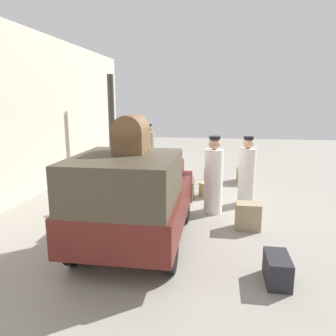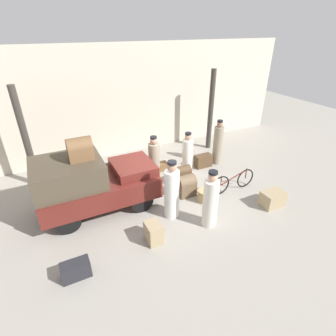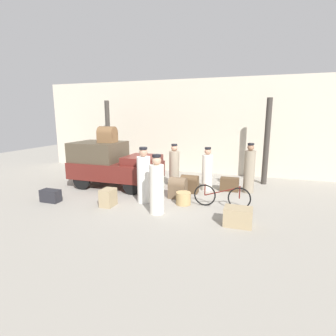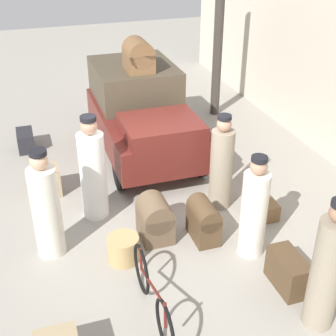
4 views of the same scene
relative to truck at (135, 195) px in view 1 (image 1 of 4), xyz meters
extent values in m
plane|color=gray|center=(2.23, -0.43, -0.95)|extent=(30.00, 30.00, 0.00)
cube|color=beige|center=(2.23, 3.64, 1.30)|extent=(16.00, 0.15, 4.50)
cylinder|color=#38332D|center=(5.79, 2.32, 0.80)|extent=(0.22, 0.22, 3.50)
cylinder|color=black|center=(1.26, 0.81, -0.59)|extent=(0.71, 0.12, 0.71)
cylinder|color=black|center=(1.26, -0.81, -0.59)|extent=(0.71, 0.12, 0.71)
cylinder|color=black|center=(-0.89, 0.81, -0.59)|extent=(0.71, 0.12, 0.71)
cylinder|color=black|center=(-0.89, -0.81, -0.59)|extent=(0.71, 0.12, 0.71)
cube|color=#591E19|center=(0.19, 0.00, -0.25)|extent=(3.47, 1.78, 0.63)
cube|color=#473D2D|center=(-0.59, 0.00, 0.44)|extent=(1.91, 1.64, 0.76)
cube|color=#591E19|center=(1.31, 0.00, 0.21)|extent=(1.21, 1.39, 0.29)
torus|color=black|center=(5.01, -1.11, -0.60)|extent=(0.69, 0.04, 0.69)
torus|color=black|center=(3.95, -1.11, -0.60)|extent=(0.69, 0.04, 0.69)
cylinder|color=#591914|center=(4.48, -1.11, -0.43)|extent=(1.07, 0.04, 0.38)
cylinder|color=#591914|center=(3.95, -1.11, -0.42)|extent=(0.04, 0.04, 0.36)
cylinder|color=#591914|center=(5.01, -1.11, -0.41)|extent=(0.04, 0.04, 0.39)
cylinder|color=tan|center=(3.28, -1.21, -0.75)|extent=(0.48, 0.48, 0.40)
cylinder|color=silver|center=(2.75, -2.21, -0.23)|extent=(0.42, 0.42, 1.44)
sphere|color=tan|center=(2.75, -2.21, 0.63)|extent=(0.26, 0.26, 0.26)
cylinder|color=black|center=(2.75, -2.21, 0.76)|extent=(0.25, 0.25, 0.07)
cylinder|color=gray|center=(2.36, 0.75, -0.23)|extent=(0.40, 0.40, 1.43)
sphere|color=tan|center=(2.36, 0.75, 0.61)|extent=(0.25, 0.25, 0.25)
cylinder|color=black|center=(2.36, 0.75, 0.73)|extent=(0.23, 0.23, 0.07)
cylinder|color=silver|center=(3.70, 0.67, -0.27)|extent=(0.39, 0.39, 1.37)
sphere|color=tan|center=(3.70, 0.67, 0.54)|extent=(0.24, 0.24, 0.24)
cylinder|color=black|center=(3.70, 0.67, 0.66)|extent=(0.23, 0.23, 0.07)
cylinder|color=gray|center=(5.21, 0.85, -0.17)|extent=(0.38, 0.38, 1.56)
sphere|color=#936B51|center=(5.21, 0.85, 0.73)|extent=(0.24, 0.24, 0.24)
cylinder|color=black|center=(5.21, 0.85, 0.85)|extent=(0.23, 0.23, 0.07)
cylinder|color=white|center=(1.98, -1.38, -0.19)|extent=(0.43, 0.43, 1.52)
sphere|color=tan|center=(1.98, -1.38, 0.70)|extent=(0.27, 0.27, 0.27)
cylinder|color=black|center=(1.98, -1.38, 0.84)|extent=(0.26, 0.26, 0.07)
cube|color=#4C3823|center=(4.53, 0.81, -0.69)|extent=(0.68, 0.34, 0.51)
cube|color=#232328|center=(-0.96, -2.38, -0.74)|extent=(0.64, 0.34, 0.41)
cube|color=#9E8966|center=(1.07, -2.12, -0.67)|extent=(0.38, 0.51, 0.55)
cube|color=#4C3823|center=(3.15, 0.12, -0.71)|extent=(0.63, 0.37, 0.48)
cylinder|color=#4C3823|center=(3.15, 0.12, -0.47)|extent=(0.63, 0.37, 0.37)
cube|color=brown|center=(2.91, -0.61, -0.71)|extent=(0.58, 0.48, 0.48)
cylinder|color=brown|center=(2.91, -0.61, -0.46)|extent=(0.58, 0.48, 0.48)
cube|color=brown|center=(2.82, 1.32, -0.80)|extent=(0.69, 0.37, 0.29)
cube|color=#9E8966|center=(5.06, -2.35, -0.71)|extent=(0.72, 0.49, 0.49)
cube|color=brown|center=(-0.16, 0.00, 1.00)|extent=(0.66, 0.52, 0.37)
cylinder|color=brown|center=(-0.16, 0.00, 1.19)|extent=(0.66, 0.52, 0.52)
camera|label=1|loc=(-5.54, -1.45, 1.70)|focal=35.00mm
camera|label=2|loc=(-0.91, -6.95, 4.11)|focal=28.00mm
camera|label=3|loc=(5.38, -9.00, 1.90)|focal=28.00mm
camera|label=4|loc=(8.67, -2.28, 3.69)|focal=50.00mm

